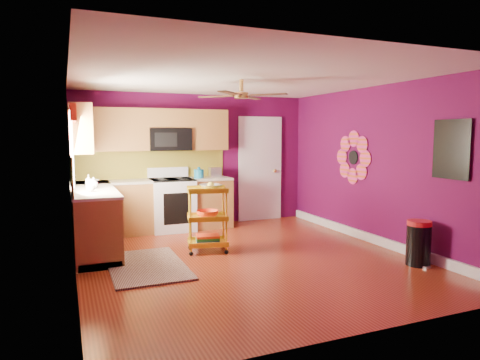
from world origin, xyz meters
name	(u,v)px	position (x,y,z in m)	size (l,w,h in m)	color
ground	(247,258)	(0.00, 0.00, 0.00)	(5.00, 5.00, 0.00)	maroon
room_envelope	(249,142)	(0.03, 0.00, 1.63)	(4.54, 5.04, 2.52)	#55093C
lower_cabinets	(130,213)	(-1.35, 1.82, 0.43)	(2.81, 2.31, 0.94)	brown
electric_range	(172,204)	(-0.55, 2.17, 0.48)	(0.76, 0.66, 1.13)	white
upper_cabinetry	(131,131)	(-1.24, 2.17, 1.80)	(2.80, 2.30, 1.26)	brown
left_window	(72,135)	(-2.22, 1.05, 1.74)	(0.08, 1.35, 1.08)	white
panel_door	(260,170)	(1.35, 2.47, 1.02)	(0.95, 0.11, 2.15)	white
right_wall_art	(392,154)	(2.23, -0.34, 1.44)	(0.04, 2.74, 1.04)	black
ceiling_fan	(241,95)	(0.00, 0.20, 2.29)	(1.01, 1.01, 0.26)	#BF8C3F
shag_rug	(147,266)	(-1.38, 0.16, 0.01)	(0.96, 1.57, 0.02)	black
rolling_cart	(208,216)	(-0.39, 0.54, 0.54)	(0.66, 0.54, 1.05)	yellow
trash_can	(419,243)	(1.99, -1.16, 0.30)	(0.38, 0.39, 0.60)	black
teal_kettle	(199,174)	(-0.04, 2.14, 1.02)	(0.18, 0.18, 0.21)	#136A91
toaster	(215,172)	(0.31, 2.25, 1.03)	(0.22, 0.15, 0.18)	beige
soap_bottle_a	(89,181)	(-2.00, 1.37, 1.04)	(0.09, 0.09, 0.20)	#EA3F72
soap_bottle_b	(94,183)	(-1.94, 1.25, 1.02)	(0.13, 0.13, 0.17)	white
counter_dish	(92,181)	(-1.91, 2.03, 0.97)	(0.23, 0.23, 0.06)	white
counter_cup	(91,188)	(-2.00, 0.91, 0.98)	(0.11, 0.11, 0.09)	white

